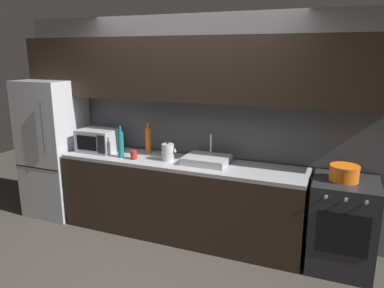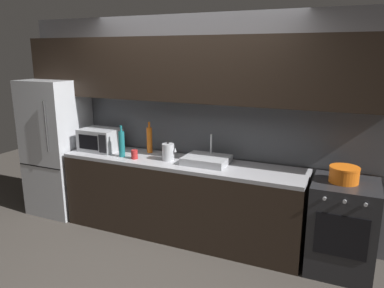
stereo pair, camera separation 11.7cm
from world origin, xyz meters
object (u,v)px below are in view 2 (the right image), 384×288
Objects in this scene: refrigerator at (58,147)px; microwave at (100,140)px; mug_red at (134,154)px; oven_range at (342,227)px; cooking_pot at (344,175)px; wine_bottle_orange at (149,140)px; kettle at (168,152)px; wine_bottle_teal at (122,144)px.

refrigerator reaches higher than microwave.
refrigerator reaches higher than mug_red.
oven_range is 0.53m from cooking_pot.
cooking_pot is at bearing 177.38° from oven_range.
wine_bottle_orange is at bearing 86.98° from mug_red.
wine_bottle_teal is (-0.56, -0.09, 0.06)m from kettle.
refrigerator is at bearing 179.98° from oven_range.
cooking_pot reaches higher than oven_range.
microwave is at bearing -165.12° from wine_bottle_orange.
wine_bottle_orange is 2.20m from cooking_pot.
wine_bottle_teal is at bearing 174.73° from mug_red.
microwave is at bearing 177.26° from kettle.
wine_bottle_teal is (-0.20, -0.30, -0.00)m from wine_bottle_orange.
wine_bottle_orange is (0.61, 0.16, 0.02)m from microwave.
cooking_pot is (2.80, -0.02, -0.06)m from microwave.
wine_bottle_teal reaches higher than oven_range.
wine_bottle_orange is at bearing 150.17° from kettle.
wine_bottle_teal is at bearing -177.28° from oven_range.
refrigerator is at bearing -178.45° from microwave.
microwave is at bearing 1.55° from refrigerator.
oven_range is 8.82× the size of mug_red.
refrigerator reaches higher than oven_range.
mug_red is (-0.02, -0.31, -0.11)m from wine_bottle_orange.
refrigerator is 1.66m from kettle.
cooking_pot is (2.19, -0.18, -0.08)m from wine_bottle_orange.
wine_bottle_orange is at bearing 175.31° from cooking_pot.
wine_bottle_teal reaches higher than mug_red.
wine_bottle_teal is at bearing -177.22° from cooking_pot.
wine_bottle_teal is 2.40m from cooking_pot.
kettle is 0.79× the size of cooking_pot.
refrigerator reaches higher than wine_bottle_teal.
oven_range is at bearing -4.66° from wine_bottle_orange.
kettle is (0.97, -0.05, -0.04)m from microwave.
wine_bottle_orange is at bearing 7.96° from refrigerator.
wine_bottle_orange reaches higher than microwave.
mug_red is at bearing -164.57° from kettle.
wine_bottle_teal is at bearing -6.07° from refrigerator.
kettle is 0.40m from mug_red.
kettle is 0.42m from wine_bottle_orange.
wine_bottle_orange is (-2.22, 0.18, 0.61)m from oven_range.
kettle is at bearing -0.97° from refrigerator.
cooking_pot is (2.21, 0.13, 0.02)m from mug_red.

